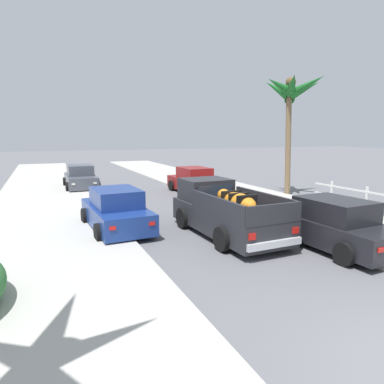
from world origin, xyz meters
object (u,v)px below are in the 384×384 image
object	(u,v)px
car_right_mid	(81,178)
palm_tree_right_fore	(292,95)
pickup_truck	(224,211)
car_right_near	(332,225)
car_left_mid	(194,181)
car_left_near	(116,211)

from	to	relation	value
car_right_mid	palm_tree_right_fore	world-z (taller)	palm_tree_right_fore
pickup_truck	car_right_near	distance (m)	3.50
pickup_truck	palm_tree_right_fore	distance (m)	10.32
car_left_mid	palm_tree_right_fore	size ratio (longest dim) A/B	0.64
pickup_truck	car_left_mid	distance (m)	8.93
car_right_near	palm_tree_right_fore	xyz separation A→B (m)	(4.90, 8.18, 4.92)
car_left_near	car_left_mid	bearing A→B (deg)	47.38
pickup_truck	car_right_mid	world-z (taller)	pickup_truck
car_right_near	car_left_mid	size ratio (longest dim) A/B	1.00
pickup_truck	car_right_mid	distance (m)	13.39
palm_tree_right_fore	car_left_mid	bearing A→B (deg)	147.30
car_right_near	pickup_truck	bearing A→B (deg)	131.72
car_right_mid	palm_tree_right_fore	xyz separation A→B (m)	(10.69, -7.36, 4.92)
car_right_mid	palm_tree_right_fore	bearing A→B (deg)	-34.55
car_left_near	car_right_near	bearing A→B (deg)	-39.48
car_left_near	car_right_near	size ratio (longest dim) A/B	1.00
car_left_near	car_left_mid	size ratio (longest dim) A/B	1.00
car_left_near	palm_tree_right_fore	size ratio (longest dim) A/B	0.65
car_right_near	palm_tree_right_fore	world-z (taller)	palm_tree_right_fore
car_right_mid	car_right_near	bearing A→B (deg)	-69.56
car_left_near	car_right_near	distance (m)	7.36
pickup_truck	car_left_mid	xyz separation A→B (m)	(2.60, 8.54, -0.10)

